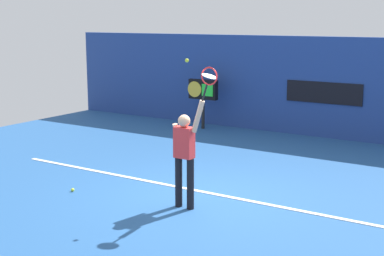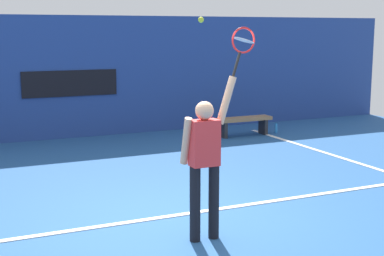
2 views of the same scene
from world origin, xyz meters
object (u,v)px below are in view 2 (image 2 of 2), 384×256
object	(u,v)px
tennis_racket	(243,43)
court_bench	(244,122)
tennis_player	(205,158)
water_bottle	(276,128)
tennis_ball	(201,20)

from	to	relation	value
tennis_racket	court_bench	xyz separation A→B (m)	(3.29, 5.69, -2.02)
tennis_racket	court_bench	world-z (taller)	tennis_racket
tennis_player	water_bottle	distance (m)	7.43
tennis_player	tennis_ball	xyz separation A→B (m)	(-0.01, 0.09, 1.61)
tennis_racket	court_bench	distance (m)	6.87
tennis_player	tennis_racket	world-z (taller)	tennis_racket
tennis_ball	tennis_player	bearing A→B (deg)	-84.58
tennis_player	court_bench	xyz separation A→B (m)	(3.78, 5.68, -0.67)
tennis_ball	water_bottle	bearing A→B (deg)	49.85
tennis_racket	water_bottle	distance (m)	7.42
tennis_player	water_bottle	bearing A→B (deg)	50.36
court_bench	tennis_ball	bearing A→B (deg)	-124.15
tennis_ball	court_bench	size ratio (longest dim) A/B	0.05
tennis_racket	water_bottle	size ratio (longest dim) A/B	2.61
tennis_ball	water_bottle	distance (m)	7.73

